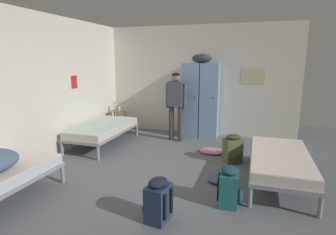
# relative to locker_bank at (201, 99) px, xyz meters

# --- Properties ---
(ground_plane) EXTENTS (9.24, 9.24, 0.00)m
(ground_plane) POSITION_rel_locker_bank_xyz_m (-0.13, -2.61, -0.97)
(ground_plane) COLOR slate
(room_backdrop) EXTENTS (4.93, 5.83, 2.79)m
(room_backdrop) POSITION_rel_locker_bank_xyz_m (-1.44, -1.26, 0.43)
(room_backdrop) COLOR silver
(room_backdrop) RESTS_ON ground_plane
(locker_bank) EXTENTS (0.90, 0.55, 2.07)m
(locker_bank) POSITION_rel_locker_bank_xyz_m (0.00, 0.00, 0.00)
(locker_bank) COLOR #7A9ECC
(locker_bank) RESTS_ON ground_plane
(shelf_unit) EXTENTS (0.38, 0.30, 0.57)m
(shelf_unit) POSITION_rel_locker_bank_xyz_m (-2.23, -0.21, -0.62)
(shelf_unit) COLOR #99704C
(shelf_unit) RESTS_ON ground_plane
(bed_left_rear) EXTENTS (0.90, 1.90, 0.49)m
(bed_left_rear) POSITION_rel_locker_bank_xyz_m (-1.98, -1.39, -0.59)
(bed_left_rear) COLOR gray
(bed_left_rear) RESTS_ON ground_plane
(bed_right) EXTENTS (0.90, 1.90, 0.49)m
(bed_right) POSITION_rel_locker_bank_xyz_m (1.73, -2.31, -0.59)
(bed_right) COLOR gray
(bed_right) RESTS_ON ground_plane
(person_traveler) EXTENTS (0.52, 0.23, 1.63)m
(person_traveler) POSITION_rel_locker_bank_xyz_m (-0.49, -0.55, 0.02)
(person_traveler) COLOR #3D3833
(person_traveler) RESTS_ON ground_plane
(water_bottle) EXTENTS (0.07, 0.07, 0.23)m
(water_bottle) POSITION_rel_locker_bank_xyz_m (-2.31, -0.19, -0.29)
(water_bottle) COLOR silver
(water_bottle) RESTS_ON shelf_unit
(lotion_bottle) EXTENTS (0.05, 0.05, 0.17)m
(lotion_bottle) POSITION_rel_locker_bank_xyz_m (-2.16, -0.25, -0.32)
(lotion_bottle) COLOR white
(lotion_bottle) RESTS_ON shelf_unit
(backpack_navy) EXTENTS (0.37, 0.35, 0.55)m
(backpack_navy) POSITION_rel_locker_bank_xyz_m (0.24, -3.89, -0.71)
(backpack_navy) COLOR navy
(backpack_navy) RESTS_ON ground_plane
(backpack_teal) EXTENTS (0.35, 0.33, 0.55)m
(backpack_teal) POSITION_rel_locker_bank_xyz_m (1.04, -3.26, -0.71)
(backpack_teal) COLOR #23666B
(backpack_teal) RESTS_ON ground_plane
(backpack_olive) EXTENTS (0.40, 0.41, 0.55)m
(backpack_olive) POSITION_rel_locker_bank_xyz_m (0.95, -1.62, -0.71)
(backpack_olive) COLOR #566038
(backpack_olive) RESTS_ON ground_plane
(clothes_pile_denim) EXTENTS (0.49, 0.41, 0.09)m
(clothes_pile_denim) POSITION_rel_locker_bank_xyz_m (0.87, -2.56, -0.93)
(clothes_pile_denim) COLOR #42567A
(clothes_pile_denim) RESTS_ON ground_plane
(clothes_pile_pink) EXTENTS (0.52, 0.40, 0.08)m
(clothes_pile_pink) POSITION_rel_locker_bank_xyz_m (0.49, -1.21, -0.93)
(clothes_pile_pink) COLOR pink
(clothes_pile_pink) RESTS_ON ground_plane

